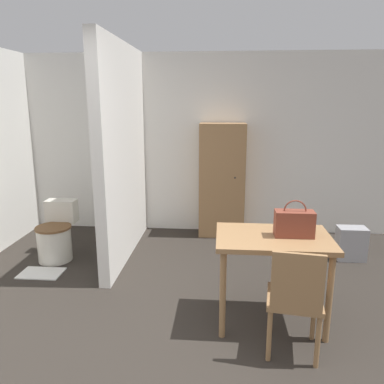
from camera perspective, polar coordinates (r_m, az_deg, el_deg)
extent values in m
cube|color=white|center=(5.37, 0.00, 7.24)|extent=(5.67, 0.12, 2.50)
cube|color=white|center=(4.52, -10.42, 5.79)|extent=(0.12, 1.88, 2.50)
cube|color=#997047|center=(3.16, 12.32, -6.90)|extent=(0.94, 0.64, 0.04)
cylinder|color=#997047|center=(3.06, 4.71, -15.35)|extent=(0.05, 0.05, 0.74)
cylinder|color=#997047|center=(3.17, 20.17, -15.07)|extent=(0.05, 0.05, 0.74)
cylinder|color=#997047|center=(3.52, 4.71, -11.28)|extent=(0.05, 0.05, 0.74)
cylinder|color=#997047|center=(3.62, 18.01, -11.21)|extent=(0.05, 0.05, 0.74)
cube|color=#997047|center=(2.98, 15.31, -15.44)|extent=(0.45, 0.45, 0.04)
cube|color=#997047|center=(2.71, 15.77, -13.08)|extent=(0.36, 0.08, 0.42)
cylinder|color=#997047|center=(3.23, 11.83, -17.32)|extent=(0.04, 0.04, 0.41)
cylinder|color=#997047|center=(3.25, 18.03, -17.53)|extent=(0.04, 0.04, 0.41)
cylinder|color=#997047|center=(2.95, 11.69, -20.63)|extent=(0.04, 0.04, 0.41)
cylinder|color=#997047|center=(2.97, 18.62, -20.84)|extent=(0.04, 0.04, 0.41)
cylinder|color=silver|center=(4.77, -20.20, -7.49)|extent=(0.39, 0.39, 0.39)
cylinder|color=brown|center=(4.70, -20.41, -5.11)|extent=(0.41, 0.41, 0.02)
cube|color=silver|center=(4.90, -19.25, -2.74)|extent=(0.36, 0.18, 0.28)
cube|color=brown|center=(3.16, 15.31, -4.68)|extent=(0.31, 0.14, 0.21)
torus|color=brown|center=(3.12, 15.43, -2.82)|extent=(0.18, 0.01, 0.18)
cube|color=#997047|center=(5.19, 4.59, 1.75)|extent=(0.62, 0.33, 1.57)
sphere|color=black|center=(5.00, 6.56, 2.17)|extent=(0.02, 0.02, 0.02)
cube|color=silver|center=(4.54, -21.98, -11.40)|extent=(0.46, 0.30, 0.01)
cube|color=#9E9EA3|center=(4.89, 23.07, -7.22)|extent=(0.33, 0.21, 0.40)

